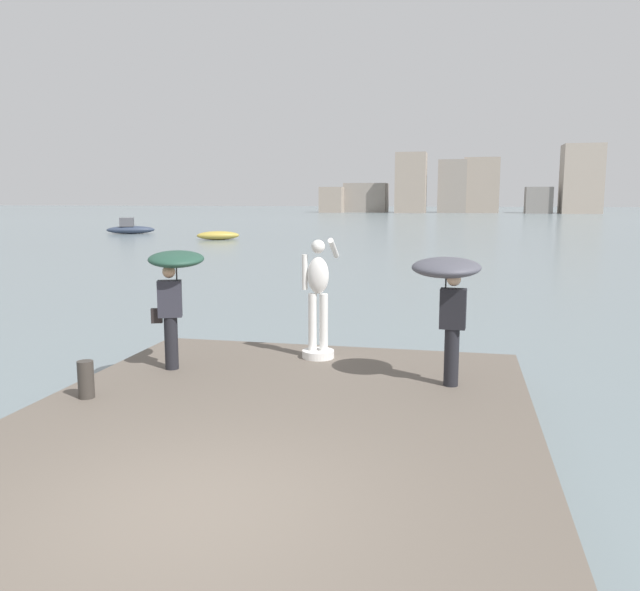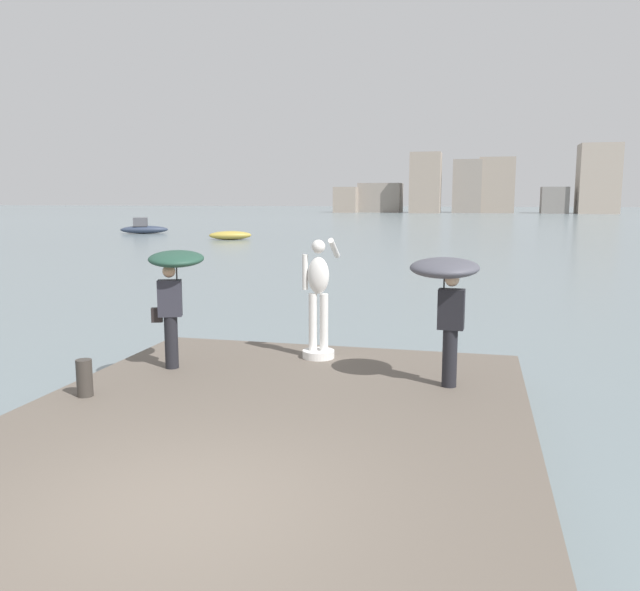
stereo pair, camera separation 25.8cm
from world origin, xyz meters
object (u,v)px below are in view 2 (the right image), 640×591
object	(u,v)px
onlooker_left	(174,279)
boat_near	(144,228)
statue_white_figure	(318,303)
mooring_bollard	(84,378)
onlooker_right	(446,284)
boat_far	(230,235)

from	to	relation	value
onlooker_left	boat_near	distance (m)	49.97
statue_white_figure	mooring_bollard	distance (m)	4.09
onlooker_right	mooring_bollard	xyz separation A→B (m)	(-4.96, -1.75, -1.28)
statue_white_figure	mooring_bollard	size ratio (longest dim) A/B	3.97
onlooker_left	mooring_bollard	bearing A→B (deg)	-107.72
mooring_bollard	statue_white_figure	bearing A→B (deg)	47.66
onlooker_left	onlooker_right	size ratio (longest dim) A/B	1.01
statue_white_figure	boat_far	bearing A→B (deg)	113.73
onlooker_right	boat_near	size ratio (longest dim) A/B	0.45
boat_near	statue_white_figure	bearing A→B (deg)	-57.77
boat_near	onlooker_left	bearing A→B (deg)	-60.60
statue_white_figure	onlooker_right	xyz separation A→B (m)	(2.25, -1.22, 0.57)
statue_white_figure	boat_near	bearing A→B (deg)	122.23
mooring_bollard	boat_far	distance (m)	41.22
onlooker_left	onlooker_right	world-z (taller)	onlooker_left
onlooker_right	mooring_bollard	distance (m)	5.42
boat_far	boat_near	bearing A→B (deg)	150.07
onlooker_left	mooring_bollard	world-z (taller)	onlooker_left
statue_white_figure	onlooker_left	xyz separation A→B (m)	(-2.15, -1.21, 0.51)
boat_near	boat_far	world-z (taller)	boat_near
onlooker_left	mooring_bollard	distance (m)	2.22
statue_white_figure	mooring_bollard	bearing A→B (deg)	-132.34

